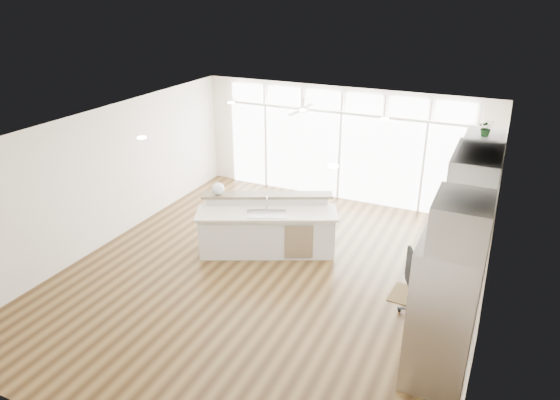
% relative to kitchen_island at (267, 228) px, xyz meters
% --- Properties ---
extents(floor, '(7.00, 8.00, 0.02)m').
position_rel_kitchen_island_xyz_m(floor, '(0.38, -0.76, -0.54)').
color(floor, '#3E2913').
rests_on(floor, ground).
extents(ceiling, '(7.00, 8.00, 0.02)m').
position_rel_kitchen_island_xyz_m(ceiling, '(0.38, -0.76, 2.17)').
color(ceiling, silver).
rests_on(ceiling, wall_back).
extents(wall_back, '(7.00, 0.04, 2.70)m').
position_rel_kitchen_island_xyz_m(wall_back, '(0.38, 3.24, 0.82)').
color(wall_back, white).
rests_on(wall_back, floor).
extents(wall_front, '(7.00, 0.04, 2.70)m').
position_rel_kitchen_island_xyz_m(wall_front, '(0.38, -4.76, 0.82)').
color(wall_front, white).
rests_on(wall_front, floor).
extents(wall_left, '(0.04, 8.00, 2.70)m').
position_rel_kitchen_island_xyz_m(wall_left, '(-3.12, -0.76, 0.82)').
color(wall_left, white).
rests_on(wall_left, floor).
extents(wall_right, '(0.04, 8.00, 2.70)m').
position_rel_kitchen_island_xyz_m(wall_right, '(3.88, -0.76, 0.82)').
color(wall_right, white).
rests_on(wall_right, floor).
extents(glass_wall, '(5.80, 0.06, 2.08)m').
position_rel_kitchen_island_xyz_m(glass_wall, '(0.38, 3.18, 0.52)').
color(glass_wall, white).
rests_on(glass_wall, wall_back).
extents(transom_row, '(5.90, 0.06, 0.40)m').
position_rel_kitchen_island_xyz_m(transom_row, '(0.38, 3.18, 1.85)').
color(transom_row, white).
rests_on(transom_row, wall_back).
extents(desk_window, '(0.04, 0.85, 0.85)m').
position_rel_kitchen_island_xyz_m(desk_window, '(3.84, -0.46, 1.02)').
color(desk_window, white).
rests_on(desk_window, wall_right).
extents(ceiling_fan, '(1.16, 1.16, 0.32)m').
position_rel_kitchen_island_xyz_m(ceiling_fan, '(-0.12, 2.04, 1.95)').
color(ceiling_fan, white).
rests_on(ceiling_fan, ceiling).
extents(recessed_lights, '(3.40, 3.00, 0.02)m').
position_rel_kitchen_island_xyz_m(recessed_lights, '(0.38, -0.56, 2.15)').
color(recessed_lights, white).
rests_on(recessed_lights, ceiling).
extents(oven_cabinet, '(0.64, 1.20, 2.50)m').
position_rel_kitchen_island_xyz_m(oven_cabinet, '(3.55, 1.04, 0.72)').
color(oven_cabinet, silver).
rests_on(oven_cabinet, floor).
extents(desk_nook, '(0.72, 1.30, 0.76)m').
position_rel_kitchen_island_xyz_m(desk_nook, '(3.51, -0.46, -0.15)').
color(desk_nook, silver).
rests_on(desk_nook, floor).
extents(upper_cabinets, '(0.64, 1.30, 0.64)m').
position_rel_kitchen_island_xyz_m(upper_cabinets, '(3.55, -0.46, 1.82)').
color(upper_cabinets, silver).
rests_on(upper_cabinets, wall_right).
extents(refrigerator, '(0.76, 0.90, 2.00)m').
position_rel_kitchen_island_xyz_m(refrigerator, '(3.49, -2.11, 0.47)').
color(refrigerator, '#BBBCC1').
rests_on(refrigerator, floor).
extents(fridge_cabinet, '(0.64, 0.90, 0.60)m').
position_rel_kitchen_island_xyz_m(fridge_cabinet, '(3.55, -2.11, 1.77)').
color(fridge_cabinet, silver).
rests_on(fridge_cabinet, wall_right).
extents(framed_photos, '(0.06, 0.22, 0.80)m').
position_rel_kitchen_island_xyz_m(framed_photos, '(3.84, 0.16, 0.87)').
color(framed_photos, black).
rests_on(framed_photos, wall_right).
extents(kitchen_island, '(2.83, 2.03, 1.06)m').
position_rel_kitchen_island_xyz_m(kitchen_island, '(0.00, 0.00, 0.00)').
color(kitchen_island, silver).
rests_on(kitchen_island, floor).
extents(rug, '(0.91, 0.68, 0.01)m').
position_rel_kitchen_island_xyz_m(rug, '(2.96, -0.35, -0.52)').
color(rug, '#332410').
rests_on(rug, floor).
extents(office_chair, '(0.73, 0.70, 1.09)m').
position_rel_kitchen_island_xyz_m(office_chair, '(3.05, -0.74, 0.02)').
color(office_chair, black).
rests_on(office_chair, floor).
extents(fishbowl, '(0.31, 0.31, 0.24)m').
position_rel_kitchen_island_xyz_m(fishbowl, '(-1.03, -0.04, 0.65)').
color(fishbowl, white).
rests_on(fishbowl, kitchen_island).
extents(monitor, '(0.14, 0.51, 0.42)m').
position_rel_kitchen_island_xyz_m(monitor, '(3.43, -0.46, 0.44)').
color(monitor, black).
rests_on(monitor, desk_nook).
extents(keyboard, '(0.15, 0.30, 0.01)m').
position_rel_kitchen_island_xyz_m(keyboard, '(3.26, -0.46, 0.24)').
color(keyboard, silver).
rests_on(keyboard, desk_nook).
extents(potted_plant, '(0.28, 0.31, 0.22)m').
position_rel_kitchen_island_xyz_m(potted_plant, '(3.55, 1.04, 2.08)').
color(potted_plant, '#235223').
rests_on(potted_plant, oven_cabinet).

